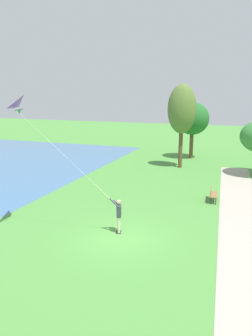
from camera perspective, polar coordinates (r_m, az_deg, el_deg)
name	(u,v)px	position (r m, az deg, el deg)	size (l,w,h in m)	color
ground_plane	(119,238)	(16.47, -1.20, -11.98)	(120.00, 120.00, 0.00)	#4C8E3D
walkway_path	(244,239)	(17.34, 19.60, -11.41)	(2.40, 32.00, 0.02)	#ADA393
person_kite_flyer	(118,213)	(16.68, -1.30, -7.74)	(0.63, 0.50, 1.83)	#232328
flying_kite	(25,105)	(16.55, -17.06, 10.30)	(4.43, 2.00, 5.00)	purple
park_bench_near_walkway	(213,193)	(22.29, 14.68, -4.26)	(0.54, 1.53, 0.88)	olive
tree_treeline_center	(182,110)	(30.96, 9.60, 9.85)	(2.62, 2.25, 7.67)	brown
tree_horizon_far	(192,119)	(35.82, 11.36, 8.29)	(3.47, 3.30, 5.94)	brown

